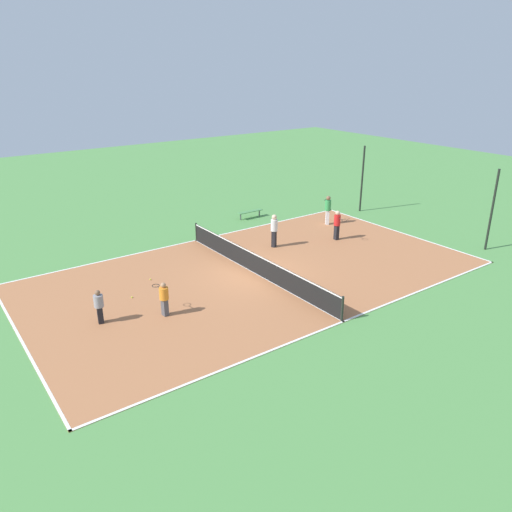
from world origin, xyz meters
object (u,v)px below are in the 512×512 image
object	(u,v)px
tennis_net	(256,263)
tennis_ball_midcourt	(132,297)
bench	(250,212)
fence_post_back_right	(492,210)
player_center_orange	(164,297)
player_far_green	(328,208)
tennis_ball_right_alley	(150,279)
player_coach_red	(337,223)
player_baseline_gray	(99,305)
player_far_white	(274,228)
fence_post_back_left	(362,179)

from	to	relation	value
tennis_net	tennis_ball_midcourt	xyz separation A→B (m)	(-0.95, -5.78, -0.48)
tennis_net	bench	bearing A→B (deg)	146.58
fence_post_back_right	tennis_ball_midcourt	bearing A→B (deg)	-107.20
tennis_net	player_center_orange	bearing A→B (deg)	-76.74
player_far_green	tennis_ball_right_alley	size ratio (longest dim) A/B	26.18
player_coach_red	player_center_orange	xyz separation A→B (m)	(2.49, -11.77, -0.17)
player_baseline_gray	tennis_ball_midcourt	size ratio (longest dim) A/B	20.08
tennis_net	player_far_white	xyz separation A→B (m)	(-2.36, 2.90, 0.52)
bench	tennis_ball_midcourt	distance (m)	12.57
tennis_ball_right_alley	fence_post_back_left	bearing A→B (deg)	98.06
player_far_green	player_coach_red	xyz separation A→B (m)	(2.36, -1.52, -0.07)
player_coach_red	player_baseline_gray	bearing A→B (deg)	-76.31
player_baseline_gray	tennis_ball_midcourt	distance (m)	2.35
player_baseline_gray	player_coach_red	xyz separation A→B (m)	(-1.62, 14.03, 0.20)
player_coach_red	bench	bearing A→B (deg)	-159.40
player_coach_red	tennis_ball_midcourt	bearing A→B (deg)	-81.52
player_far_green	player_far_white	bearing A→B (deg)	139.52
player_coach_red	tennis_ball_right_alley	world-z (taller)	player_coach_red
bench	player_coach_red	world-z (taller)	player_coach_red
player_coach_red	fence_post_back_right	distance (m)	7.95
player_far_green	fence_post_back_left	size ratio (longest dim) A/B	0.41
player_far_green	fence_post_back_left	bearing A→B (deg)	-40.99
player_far_white	tennis_ball_midcourt	size ratio (longest dim) A/B	26.48
tennis_net	player_baseline_gray	world-z (taller)	player_baseline_gray
player_coach_red	player_far_white	distance (m)	3.72
player_baseline_gray	player_far_white	distance (m)	10.84
bench	player_center_orange	world-z (taller)	player_center_orange
player_far_green	player_far_white	world-z (taller)	player_far_white
player_far_green	player_far_white	xyz separation A→B (m)	(1.24, -5.07, 0.01)
fence_post_back_left	tennis_ball_midcourt	bearing A→B (deg)	-78.59
player_baseline_gray	tennis_ball_midcourt	xyz separation A→B (m)	(-1.33, 1.80, -0.73)
player_baseline_gray	tennis_ball_right_alley	size ratio (longest dim) A/B	20.08
tennis_net	bench	world-z (taller)	tennis_net
bench	player_far_green	world-z (taller)	player_far_green
bench	tennis_ball_right_alley	distance (m)	10.71
bench	player_center_orange	bearing A→B (deg)	-139.57
tennis_ball_midcourt	fence_post_back_left	xyz separation A→B (m)	(-3.55, 17.60, 2.10)
player_far_white	fence_post_back_right	size ratio (longest dim) A/B	0.42
tennis_ball_right_alley	tennis_ball_midcourt	bearing A→B (deg)	-48.33
player_far_green	player_center_orange	distance (m)	14.15
player_center_orange	player_far_green	bearing A→B (deg)	-74.68
player_far_white	player_far_green	bearing A→B (deg)	-14.09
bench	player_far_white	xyz separation A→B (m)	(5.13, -2.05, 0.67)
player_far_green	player_far_white	size ratio (longest dim) A/B	0.99
player_center_orange	fence_post_back_left	xyz separation A→B (m)	(-5.75, 17.13, 1.35)
tennis_net	player_coach_red	bearing A→B (deg)	100.89
bench	fence_post_back_right	size ratio (longest dim) A/B	0.41
tennis_ball_right_alley	fence_post_back_right	distance (m)	17.64
player_baseline_gray	fence_post_back_left	size ratio (longest dim) A/B	0.32
tennis_net	player_far_white	bearing A→B (deg)	129.20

